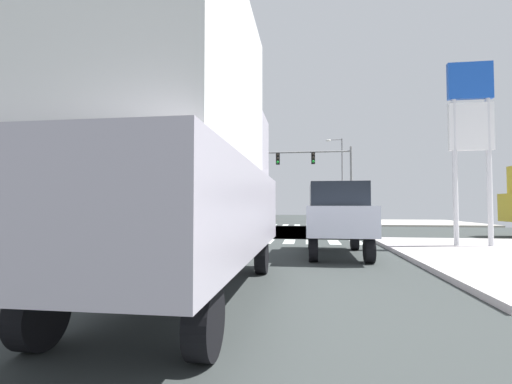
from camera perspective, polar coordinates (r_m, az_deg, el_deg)
The scene contains 16 objects.
ground at distance 24.22m, azimuth -1.66°, elevation -6.14°, with size 90.00×90.00×0.05m.
sidewalk_corner_ne at distance 36.97m, azimuth 22.04°, elevation -4.49°, with size 12.00×12.00×0.14m.
sidewalk_corner_nw at distance 39.70m, azimuth -17.53°, elevation -4.39°, with size 12.00×12.00×0.14m.
crosswalk_near at distance 17.15m, azimuth -6.60°, elevation -7.62°, with size 13.50×2.00×0.01m.
crosswalk_far at distance 31.46m, azimuth 0.11°, elevation -5.20°, with size 13.50×2.00×0.01m.
traffic_signal_mast at distance 31.68m, azimuth 9.81°, elevation 3.89°, with size 7.21×0.55×6.73m.
gas_station_sign at distance 16.07m, azimuth 30.79°, elevation 9.60°, with size 1.60×0.20×7.06m.
street_lamp at distance 38.90m, azimuth 13.12°, elevation 3.03°, with size 1.78×0.32×8.73m.
bank_building at distance 42.53m, azimuth -20.19°, elevation -1.13°, with size 17.14×9.92×4.70m.
sidewalk_tree at distance 20.85m, azimuth -33.16°, elevation 4.78°, with size 3.22×3.22×5.66m.
box_truck_nearside_1 at distance 6.35m, azimuth -10.81°, elevation 6.45°, with size 2.40×7.20×4.85m.
sedan_farside_1 at distance 55.48m, azimuth 1.69°, elevation -2.78°, with size 1.80×4.30×1.88m.
suv_crossing_1 at distance 12.22m, azimuth 12.53°, elevation -3.21°, with size 1.96×4.60×2.34m.
sedan_leading_2 at distance 31.13m, azimuth -20.71°, elevation -3.03°, with size 4.30×1.80×1.88m.
suv_outer_3 at distance 43.47m, azimuth -0.04°, elevation -2.56°, with size 1.96×4.60×2.34m.
sedan_inner_4 at distance 28.95m, azimuth -11.33°, elevation -3.20°, with size 4.30×1.80×1.88m.
Camera 1 is at (4.02, -23.83, 1.60)m, focal length 25.35 mm.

